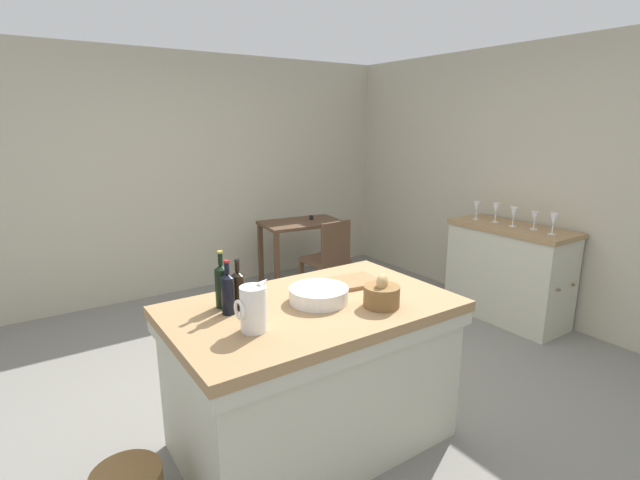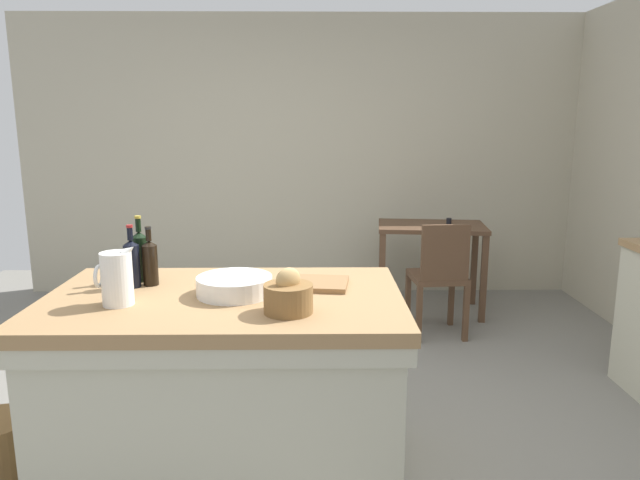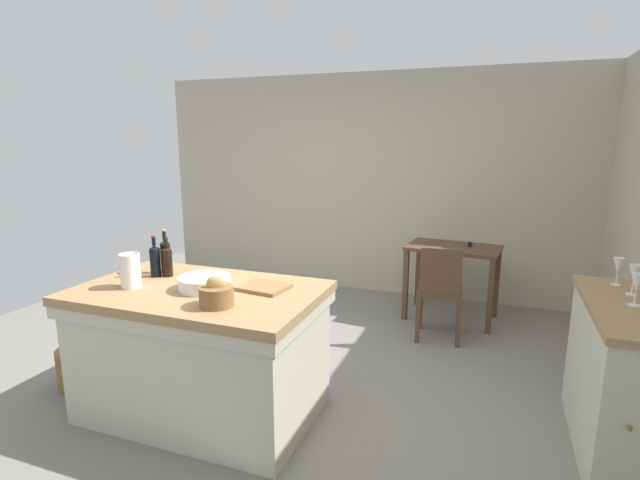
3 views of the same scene
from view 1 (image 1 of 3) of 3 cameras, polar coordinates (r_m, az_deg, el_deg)
ground_plane at (r=3.57m, az=-0.83°, el=-17.53°), size 6.76×6.76×0.00m
wall_back at (r=5.44m, az=-16.21°, el=7.52°), size 5.32×0.12×2.60m
wall_right at (r=5.00m, az=25.08°, el=6.22°), size 0.12×5.20×2.60m
island_table at (r=2.83m, az=-0.94°, el=-15.41°), size 1.59×0.98×0.88m
side_cabinet at (r=4.89m, az=21.87°, el=-3.67°), size 0.52×1.15×0.92m
writing_desk at (r=5.38m, az=-2.23°, el=0.91°), size 0.96×0.65×0.82m
wooden_chair at (r=4.90m, az=1.03°, el=-2.26°), size 0.43×0.43×0.90m
pitcher at (r=2.31m, az=-8.11°, el=-8.20°), size 0.17×0.13×0.27m
wash_bowl at (r=2.67m, az=-0.16°, el=-6.66°), size 0.34×0.34×0.08m
bread_basket at (r=2.62m, az=7.49°, el=-6.57°), size 0.20×0.20×0.19m
cutting_board at (r=2.98m, az=4.21°, el=-5.04°), size 0.33×0.28×0.02m
wine_bottle_dark at (r=2.59m, az=-9.91°, el=-5.85°), size 0.07×0.07×0.28m
wine_bottle_amber at (r=2.62m, az=-11.85°, el=-5.33°), size 0.07×0.07×0.32m
wine_bottle_green at (r=2.53m, az=-11.11°, el=-6.25°), size 0.07×0.07×0.30m
wine_glass_far_left at (r=4.53m, az=26.48°, el=2.20°), size 0.07×0.07×0.19m
wine_glass_left at (r=4.68m, az=24.61°, el=2.51°), size 0.07×0.07×0.16m
wine_glass_middle at (r=4.73m, az=22.44°, el=3.03°), size 0.07×0.07×0.18m
wine_glass_right at (r=4.87m, az=20.58°, el=3.52°), size 0.07×0.07×0.19m
wine_glass_far_right at (r=4.95m, az=18.49°, el=3.79°), size 0.07×0.07×0.18m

